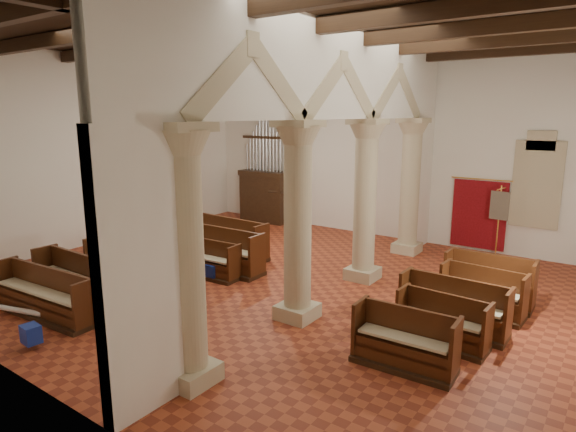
# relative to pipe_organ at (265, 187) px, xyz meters

# --- Properties ---
(floor) EXTENTS (14.00, 14.00, 0.00)m
(floor) POSITION_rel_pipe_organ_xyz_m (4.50, -5.50, -1.37)
(floor) COLOR #983D21
(floor) RESTS_ON ground
(ceiling) EXTENTS (14.00, 14.00, 0.00)m
(ceiling) POSITION_rel_pipe_organ_xyz_m (4.50, -5.50, 4.63)
(ceiling) COLOR black
(ceiling) RESTS_ON wall_back
(wall_back) EXTENTS (14.00, 0.02, 6.00)m
(wall_back) POSITION_rel_pipe_organ_xyz_m (4.50, 0.50, 1.63)
(wall_back) COLOR white
(wall_back) RESTS_ON floor
(wall_front) EXTENTS (14.00, 0.02, 6.00)m
(wall_front) POSITION_rel_pipe_organ_xyz_m (4.50, -11.50, 1.63)
(wall_front) COLOR white
(wall_front) RESTS_ON floor
(wall_left) EXTENTS (0.02, 12.00, 6.00)m
(wall_left) POSITION_rel_pipe_organ_xyz_m (-2.50, -5.50, 1.63)
(wall_left) COLOR white
(wall_left) RESTS_ON floor
(ceiling_beams) EXTENTS (13.80, 11.80, 0.30)m
(ceiling_beams) POSITION_rel_pipe_organ_xyz_m (4.50, -5.50, 4.45)
(ceiling_beams) COLOR #301E0F
(ceiling_beams) RESTS_ON wall_back
(arcade) EXTENTS (0.90, 11.90, 6.00)m
(arcade) POSITION_rel_pipe_organ_xyz_m (6.30, -5.50, 2.19)
(arcade) COLOR tan
(arcade) RESTS_ON floor
(window_back) EXTENTS (1.00, 0.03, 2.20)m
(window_back) POSITION_rel_pipe_organ_xyz_m (9.50, 0.48, 0.83)
(window_back) COLOR #398268
(window_back) RESTS_ON wall_back
(pipe_organ) EXTENTS (2.10, 0.85, 4.40)m
(pipe_organ) POSITION_rel_pipe_organ_xyz_m (0.00, 0.00, 0.00)
(pipe_organ) COLOR #301E0F
(pipe_organ) RESTS_ON floor
(lectern) EXTENTS (0.62, 0.64, 1.34)m
(lectern) POSITION_rel_pipe_organ_xyz_m (0.73, -0.15, -0.82)
(lectern) COLOR #31210F
(lectern) RESTS_ON floor
(dossal_curtain) EXTENTS (1.80, 0.07, 2.17)m
(dossal_curtain) POSITION_rel_pipe_organ_xyz_m (8.00, 0.42, -0.21)
(dossal_curtain) COLOR maroon
(dossal_curtain) RESTS_ON floor
(processional_banner) EXTENTS (0.51, 0.66, 2.25)m
(processional_banner) POSITION_rel_pipe_organ_xyz_m (8.79, -0.66, -0.59)
(processional_banner) COLOR #301E0F
(processional_banner) RESTS_ON floor
(hymnal_box_a) EXTENTS (0.36, 0.30, 0.34)m
(hymnal_box_a) POSITION_rel_pipe_organ_xyz_m (3.09, -10.88, -1.10)
(hymnal_box_a) COLOR navy
(hymnal_box_a) RESTS_ON floor
(hymnal_box_b) EXTENTS (0.37, 0.33, 0.30)m
(hymnal_box_b) POSITION_rel_pipe_organ_xyz_m (4.38, -8.81, -1.12)
(hymnal_box_b) COLOR navy
(hymnal_box_b) RESTS_ON floor
(hymnal_box_c) EXTENTS (0.33, 0.27, 0.31)m
(hymnal_box_c) POSITION_rel_pipe_organ_xyz_m (3.19, -6.32, -1.11)
(hymnal_box_c) COLOR #151B96
(hymnal_box_c) RESTS_ON floor
(tube_heater_a) EXTENTS (1.12, 0.42, 0.11)m
(tube_heater_a) POSITION_rel_pipe_organ_xyz_m (1.58, -10.34, -1.21)
(tube_heater_a) COLOR white
(tube_heater_a) RESTS_ON floor
(tube_heater_b) EXTENTS (1.07, 0.53, 0.11)m
(tube_heater_b) POSITION_rel_pipe_organ_xyz_m (1.79, -9.85, -1.21)
(tube_heater_b) COLOR white
(tube_heater_b) RESTS_ON floor
(nave_pew_0) EXTENTS (2.90, 0.87, 1.02)m
(nave_pew_0) POSITION_rel_pipe_organ_xyz_m (1.89, -9.98, -1.03)
(nave_pew_0) COLOR #301E0F
(nave_pew_0) RESTS_ON floor
(nave_pew_1) EXTENTS (3.32, 0.77, 1.10)m
(nave_pew_1) POSITION_rel_pipe_organ_xyz_m (2.09, -9.17, -1.01)
(nave_pew_1) COLOR #301E0F
(nave_pew_1) RESTS_ON floor
(nave_pew_2) EXTENTS (2.89, 0.77, 1.11)m
(nave_pew_2) POSITION_rel_pipe_organ_xyz_m (2.08, -7.98, -1.00)
(nave_pew_2) COLOR #301E0F
(nave_pew_2) RESTS_ON floor
(nave_pew_3) EXTENTS (3.21, 0.84, 1.14)m
(nave_pew_3) POSITION_rel_pipe_organ_xyz_m (1.90, -7.39, -1.00)
(nave_pew_3) COLOR #301E0F
(nave_pew_3) RESTS_ON floor
(nave_pew_4) EXTENTS (2.96, 0.79, 0.95)m
(nave_pew_4) POSITION_rel_pipe_organ_xyz_m (2.34, -6.19, -1.06)
(nave_pew_4) COLOR #301E0F
(nave_pew_4) RESTS_ON floor
(nave_pew_5) EXTENTS (3.57, 0.86, 1.15)m
(nave_pew_5) POSITION_rel_pipe_organ_xyz_m (2.32, -5.60, -0.99)
(nave_pew_5) COLOR #301E0F
(nave_pew_5) RESTS_ON floor
(nave_pew_6) EXTENTS (3.03, 0.86, 1.13)m
(nave_pew_6) POSITION_rel_pipe_organ_xyz_m (1.91, -4.47, -1.00)
(nave_pew_6) COLOR #301E0F
(nave_pew_6) RESTS_ON floor
(aisle_pew_0) EXTENTS (1.73, 0.74, 1.01)m
(aisle_pew_0) POSITION_rel_pipe_organ_xyz_m (8.88, -7.61, -1.03)
(aisle_pew_0) COLOR #301E0F
(aisle_pew_0) RESTS_ON floor
(aisle_pew_1) EXTENTS (1.69, 0.72, 0.95)m
(aisle_pew_1) POSITION_rel_pipe_organ_xyz_m (9.13, -6.43, -1.05)
(aisle_pew_1) COLOR #301E0F
(aisle_pew_1) RESTS_ON floor
(aisle_pew_2) EXTENTS (2.09, 0.73, 1.03)m
(aisle_pew_2) POSITION_rel_pipe_organ_xyz_m (9.10, -5.68, -1.03)
(aisle_pew_2) COLOR #301E0F
(aisle_pew_2) RESTS_ON floor
(aisle_pew_3) EXTENTS (1.74, 0.78, 1.01)m
(aisle_pew_3) POSITION_rel_pipe_organ_xyz_m (9.38, -4.57, -1.03)
(aisle_pew_3) COLOR #301E0F
(aisle_pew_3) RESTS_ON floor
(aisle_pew_4) EXTENTS (1.89, 0.76, 1.11)m
(aisle_pew_4) POSITION_rel_pipe_organ_xyz_m (9.33, -3.84, -1.00)
(aisle_pew_4) COLOR #301E0F
(aisle_pew_4) RESTS_ON floor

